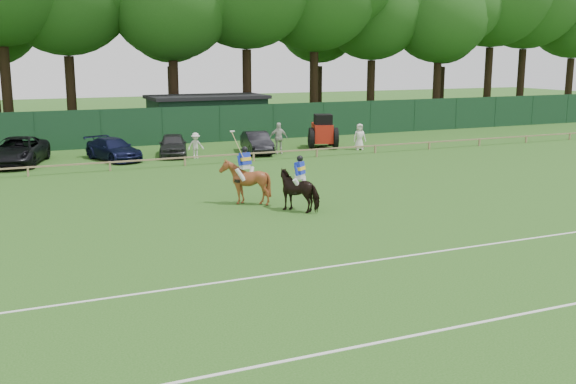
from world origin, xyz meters
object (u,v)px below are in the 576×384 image
horse_chestnut (245,182)px  horse_dark (300,190)px  spectator_mid (278,138)px  sedan_navy (113,149)px  hatch_grey (173,145)px  estate_black (257,143)px  tractor (322,132)px  spectator_left (196,146)px  suv_black (17,151)px  utility_shed (207,116)px  spectator_right (360,137)px

horse_chestnut → horse_dark: bearing=114.5°
spectator_mid → horse_chestnut: bearing=-106.1°
horse_dark → sedan_navy: size_ratio=0.43×
hatch_grey → estate_black: bearing=4.5°
sedan_navy → tractor: tractor is taller
spectator_left → tractor: bearing=3.7°
spectator_mid → tractor: tractor is taller
suv_black → sedan_navy: bearing=11.9°
spectator_left → spectator_mid: 5.16m
suv_black → tractor: (18.35, -0.65, 0.28)m
estate_black → tractor: size_ratio=1.30×
spectator_mid → utility_shed: size_ratio=0.23×
suv_black → estate_black: suv_black is taller
utility_shed → horse_dark: bearing=-98.8°
estate_black → horse_dark: bearing=-96.0°
spectator_mid → spectator_right: bearing=6.6°
hatch_grey → tractor: bearing=12.3°
horse_chestnut → suv_black: size_ratio=0.34×
spectator_right → utility_shed: size_ratio=0.20×
hatch_grey → spectator_mid: spectator_mid is taller
horse_dark → utility_shed: 24.49m
sedan_navy → spectator_left: (4.50, -1.25, 0.12)m
tractor → estate_black: bearing=-154.3°
horse_chestnut → estate_black: horse_chestnut is taller
horse_dark → tractor: bearing=-157.9°
horse_chestnut → spectator_left: horse_chestnut is taller
horse_dark → spectator_right: (10.56, 13.79, 0.04)m
horse_chestnut → hatch_grey: size_ratio=0.46×
horse_chestnut → estate_black: bearing=-127.7°
spectator_mid → utility_shed: utility_shed is taller
horse_dark → suv_black: bearing=-97.9°
utility_shed → estate_black: bearing=-88.0°
spectator_right → utility_shed: (-6.80, 10.41, 0.71)m
sedan_navy → tractor: size_ratio=1.44×
estate_black → spectator_left: (-4.03, -0.54, 0.10)m
estate_black → utility_shed: utility_shed is taller
spectator_left → tractor: tractor is taller
spectator_left → tractor: (8.77, 1.04, 0.28)m
spectator_left → utility_shed: bearing=66.0°
sedan_navy → estate_black: estate_black is taller
horse_chestnut → estate_black: 14.31m
suv_black → estate_black: (13.61, -1.15, -0.10)m
horse_dark → horse_chestnut: horse_chestnut is taller
horse_dark → horse_chestnut: (-1.55, 1.91, 0.12)m
spectator_left → utility_shed: size_ratio=0.18×
spectator_left → spectator_right: size_ratio=0.90×
horse_dark → spectator_right: size_ratio=1.13×
spectator_left → estate_black: bearing=4.7°
suv_black → spectator_right: (20.08, -2.42, 0.08)m
suv_black → utility_shed: (13.28, 7.98, 0.78)m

